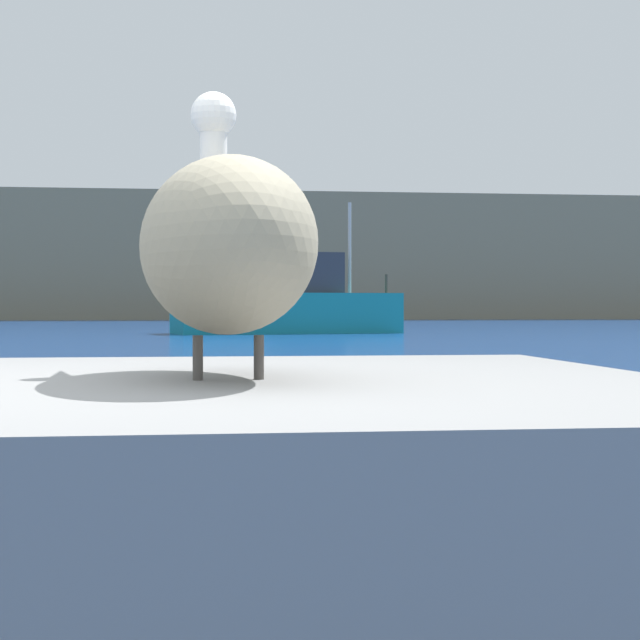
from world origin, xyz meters
TOP-DOWN VIEW (x-y plane):
  - hillside_backdrop at (0.00, 75.29)m, footprint 140.00×10.68m
  - pier_dock at (0.58, 0.22)m, footprint 2.67×2.76m
  - pelican at (0.58, 0.23)m, footprint 0.57×1.43m
  - fishing_boat_teal at (4.42, 35.76)m, footprint 8.27×4.00m

SIDE VIEW (x-z plane):
  - pier_dock at x=0.58m, z-range 0.00..0.79m
  - fishing_boat_teal at x=4.42m, z-range -1.39..3.33m
  - pelican at x=0.58m, z-range 0.73..1.65m
  - hillside_backdrop at x=0.00m, z-range 0.00..8.66m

